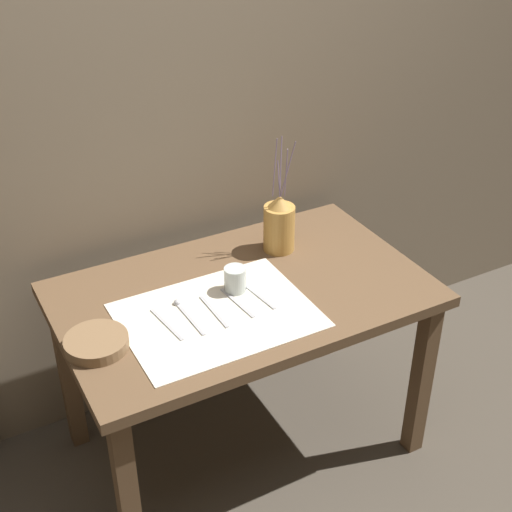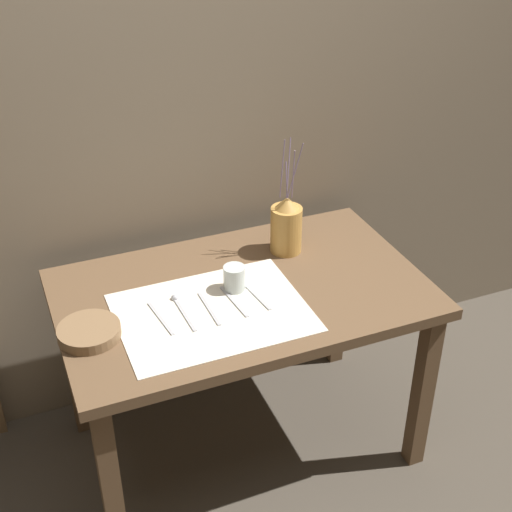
% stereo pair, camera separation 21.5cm
% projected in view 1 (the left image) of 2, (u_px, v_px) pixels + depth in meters
% --- Properties ---
extents(ground_plane, '(12.00, 12.00, 0.00)m').
position_uv_depth(ground_plane, '(245.00, 442.00, 2.80)').
color(ground_plane, '#473F35').
extents(stone_wall_back, '(7.00, 0.06, 2.40)m').
position_uv_depth(stone_wall_back, '(178.00, 111.00, 2.54)').
color(stone_wall_back, '#7A6B56').
rests_on(stone_wall_back, ground_plane).
extents(wooden_table, '(1.25, 0.77, 0.73)m').
position_uv_depth(wooden_table, '(243.00, 312.00, 2.47)').
color(wooden_table, brown).
rests_on(wooden_table, ground_plane).
extents(linen_cloth, '(0.61, 0.46, 0.00)m').
position_uv_depth(linen_cloth, '(217.00, 315.00, 2.29)').
color(linen_cloth, beige).
rests_on(linen_cloth, wooden_table).
extents(pitcher_with_flowers, '(0.11, 0.11, 0.44)m').
position_uv_depth(pitcher_with_flowers, '(279.00, 225.00, 2.59)').
color(pitcher_with_flowers, '#B7843D').
rests_on(pitcher_with_flowers, wooden_table).
extents(wooden_bowl, '(0.20, 0.20, 0.04)m').
position_uv_depth(wooden_bowl, '(96.00, 343.00, 2.14)').
color(wooden_bowl, brown).
rests_on(wooden_bowl, wooden_table).
extents(glass_tumbler_near, '(0.07, 0.07, 0.09)m').
position_uv_depth(glass_tumbler_near, '(235.00, 279.00, 2.39)').
color(glass_tumbler_near, '#B7C1BC').
rests_on(glass_tumbler_near, wooden_table).
extents(knife_center, '(0.04, 0.19, 0.00)m').
position_uv_depth(knife_center, '(167.00, 324.00, 2.24)').
color(knife_center, '#A8A8AD').
rests_on(knife_center, wooden_table).
extents(spoon_inner, '(0.03, 0.21, 0.02)m').
position_uv_depth(spoon_inner, '(182.00, 309.00, 2.31)').
color(spoon_inner, '#A8A8AD').
rests_on(spoon_inner, wooden_table).
extents(fork_inner, '(0.02, 0.19, 0.00)m').
position_uv_depth(fork_inner, '(214.00, 311.00, 2.30)').
color(fork_inner, '#A8A8AD').
rests_on(fork_inner, wooden_table).
extents(fork_outer, '(0.03, 0.19, 0.00)m').
position_uv_depth(fork_outer, '(237.00, 303.00, 2.34)').
color(fork_outer, '#A8A8AD').
rests_on(fork_outer, wooden_table).
extents(spoon_outer, '(0.04, 0.21, 0.02)m').
position_uv_depth(spoon_outer, '(248.00, 287.00, 2.42)').
color(spoon_outer, '#A8A8AD').
rests_on(spoon_outer, wooden_table).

